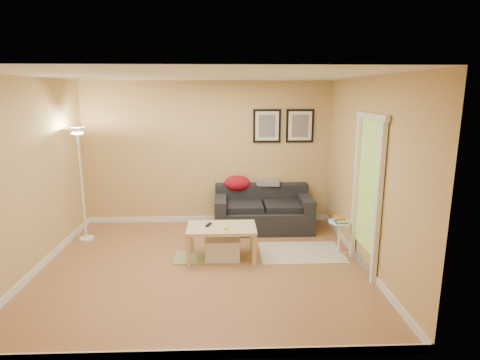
{
  "coord_description": "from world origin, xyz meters",
  "views": [
    {
      "loc": [
        0.33,
        -5.17,
        2.38
      ],
      "look_at": [
        0.55,
        0.85,
        1.05
      ],
      "focal_mm": 29.52,
      "sensor_mm": 36.0,
      "label": 1
    }
  ],
  "objects_px": {
    "book_stack": "(340,219)",
    "storage_bin": "(223,248)",
    "sofa": "(263,209)",
    "coffee_table": "(222,243)",
    "side_table": "(339,238)",
    "floor_lamp": "(82,188)"
  },
  "relations": [
    {
      "from": "storage_bin",
      "to": "floor_lamp",
      "type": "relative_size",
      "value": 0.27
    },
    {
      "from": "book_stack",
      "to": "side_table",
      "type": "bearing_deg",
      "value": 61.92
    },
    {
      "from": "side_table",
      "to": "floor_lamp",
      "type": "height_order",
      "value": "floor_lamp"
    },
    {
      "from": "sofa",
      "to": "book_stack",
      "type": "height_order",
      "value": "sofa"
    },
    {
      "from": "storage_bin",
      "to": "floor_lamp",
      "type": "xyz_separation_m",
      "value": [
        -2.27,
        0.86,
        0.72
      ]
    },
    {
      "from": "storage_bin",
      "to": "side_table",
      "type": "bearing_deg",
      "value": 3.22
    },
    {
      "from": "side_table",
      "to": "coffee_table",
      "type": "bearing_deg",
      "value": -176.56
    },
    {
      "from": "coffee_table",
      "to": "storage_bin",
      "type": "bearing_deg",
      "value": 20.34
    },
    {
      "from": "book_stack",
      "to": "sofa",
      "type": "bearing_deg",
      "value": 122.53
    },
    {
      "from": "sofa",
      "to": "coffee_table",
      "type": "distance_m",
      "value": 1.48
    },
    {
      "from": "coffee_table",
      "to": "book_stack",
      "type": "xyz_separation_m",
      "value": [
        1.75,
        0.09,
        0.31
      ]
    },
    {
      "from": "side_table",
      "to": "floor_lamp",
      "type": "relative_size",
      "value": 0.28
    },
    {
      "from": "sofa",
      "to": "book_stack",
      "type": "xyz_separation_m",
      "value": [
        1.03,
        -1.2,
        0.18
      ]
    },
    {
      "from": "coffee_table",
      "to": "side_table",
      "type": "xyz_separation_m",
      "value": [
        1.76,
        0.11,
        0.01
      ]
    },
    {
      "from": "coffee_table",
      "to": "storage_bin",
      "type": "distance_m",
      "value": 0.09
    },
    {
      "from": "sofa",
      "to": "book_stack",
      "type": "relative_size",
      "value": 7.31
    },
    {
      "from": "coffee_table",
      "to": "side_table",
      "type": "relative_size",
      "value": 1.92
    },
    {
      "from": "book_stack",
      "to": "storage_bin",
      "type": "bearing_deg",
      "value": 174.53
    },
    {
      "from": "sofa",
      "to": "book_stack",
      "type": "bearing_deg",
      "value": -49.36
    },
    {
      "from": "sofa",
      "to": "book_stack",
      "type": "distance_m",
      "value": 1.59
    },
    {
      "from": "sofa",
      "to": "coffee_table",
      "type": "height_order",
      "value": "sofa"
    },
    {
      "from": "sofa",
      "to": "storage_bin",
      "type": "xyz_separation_m",
      "value": [
        -0.71,
        -1.28,
        -0.22
      ]
    }
  ]
}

